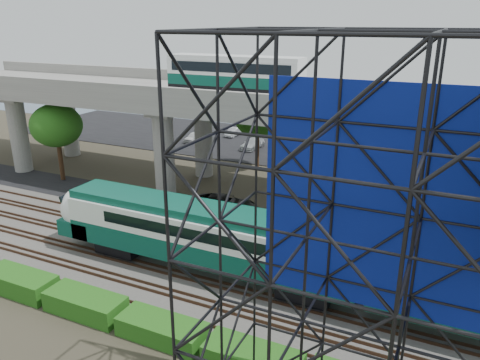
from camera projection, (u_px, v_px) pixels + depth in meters
The scene contains 13 objects.
ground at pixel (190, 291), 27.76m from camera, with size 140.00×140.00×0.00m, color #474233.
ballast_bed at pixel (206, 274), 29.44m from camera, with size 90.00×12.00×0.20m, color slate.
service_road at pixel (259, 224), 36.73m from camera, with size 90.00×5.00×0.08m, color black.
parking_lot at pixel (335, 152), 56.82m from camera, with size 90.00×18.00×0.08m, color black.
harbor_water at pixel (369, 119), 75.63m from camera, with size 140.00×40.00×0.03m, color #40516A.
rail_tracks at pixel (206, 271), 29.38m from camera, with size 90.00×9.52×0.16m.
commuter_train at pixel (237, 241), 27.67m from camera, with size 29.30×3.06×4.30m.
overpass at pixel (282, 109), 38.91m from camera, with size 80.00×12.00×12.40m.
scaffold_tower at pixel (353, 292), 14.11m from camera, with size 9.36×6.36×15.00m.
hedge_strip at pixel (162, 329), 23.50m from camera, with size 34.60×1.80×1.20m.
trees at pixel (237, 134), 41.66m from camera, with size 40.94×16.94×7.69m.
suv at pixel (225, 205), 38.41m from camera, with size 2.57×5.57×1.55m, color black.
parked_cars at pixel (344, 148), 55.97m from camera, with size 36.99×9.55×1.30m.
Camera 1 is at (13.01, -20.51, 15.27)m, focal length 35.00 mm.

